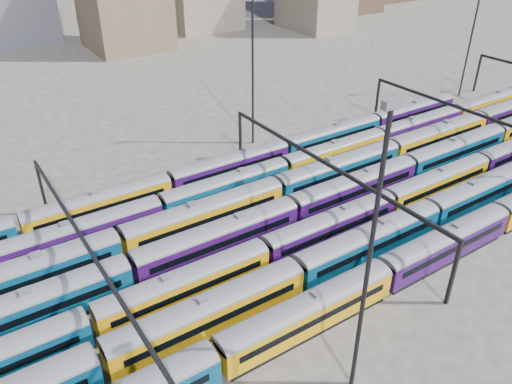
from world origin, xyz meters
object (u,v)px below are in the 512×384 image
rake_0 (383,273)px  mast_2 (370,254)px  rake_2 (331,224)px  rake_1 (297,272)px

rake_0 → mast_2: size_ratio=4.64×
rake_0 → mast_2: (-10.62, -7.00, 11.41)m
rake_0 → rake_2: 10.12m
rake_2 → mast_2: mast_2 is taller
rake_1 → mast_2: bearing=-104.8°
mast_2 → rake_0: bearing=33.4°
rake_0 → rake_2: rake_0 is taller
rake_0 → rake_2: (1.56, 10.00, -0.07)m
rake_0 → rake_1: 8.96m
rake_1 → mast_2: mast_2 is taller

